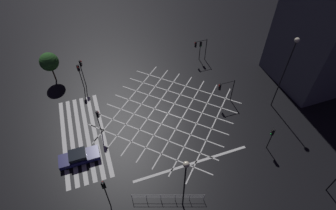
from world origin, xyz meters
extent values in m
plane|color=black|center=(0.00, 0.00, 0.00)|extent=(200.00, 200.00, 0.00)
cube|color=silver|center=(0.00, -8.56, 0.00)|extent=(13.37, 0.50, 0.01)
cube|color=silver|center=(0.00, -9.46, 0.00)|extent=(13.37, 0.50, 0.01)
cube|color=silver|center=(0.00, -10.36, 0.00)|extent=(13.37, 0.50, 0.01)
cube|color=silver|center=(0.00, -11.26, 0.00)|extent=(13.37, 0.50, 0.01)
cube|color=silver|center=(0.00, -12.16, 0.00)|extent=(13.37, 0.50, 0.01)
cube|color=silver|center=(0.00, -13.06, 0.00)|extent=(13.37, 0.50, 0.01)
cube|color=silver|center=(4.20, -4.20, 0.00)|extent=(11.66, 11.66, 0.01)
cube|color=silver|center=(-4.20, -4.20, 0.00)|extent=(11.66, 11.66, 0.01)
cube|color=silver|center=(2.80, -2.80, 0.00)|extent=(11.66, 11.66, 0.01)
cube|color=silver|center=(-2.80, -2.80, 0.00)|extent=(11.66, 11.66, 0.01)
cube|color=silver|center=(1.40, -1.40, 0.00)|extent=(11.66, 11.66, 0.01)
cube|color=silver|center=(-1.40, -1.40, 0.00)|extent=(11.66, 11.66, 0.01)
cube|color=silver|center=(0.00, 0.00, 0.00)|extent=(11.66, 11.66, 0.01)
cube|color=silver|center=(0.00, 0.00, 0.00)|extent=(11.66, 11.66, 0.01)
cube|color=silver|center=(-1.40, 1.40, 0.00)|extent=(11.66, 11.66, 0.01)
cube|color=silver|center=(1.40, 1.40, 0.00)|extent=(11.66, 11.66, 0.01)
cube|color=silver|center=(-2.80, 2.80, 0.00)|extent=(11.66, 11.66, 0.01)
cube|color=silver|center=(2.80, 2.80, 0.00)|extent=(11.66, 11.66, 0.01)
cube|color=silver|center=(-4.20, 4.20, 0.00)|extent=(11.66, 11.66, 0.01)
cube|color=silver|center=(4.20, 4.20, 0.00)|extent=(11.66, 11.66, 0.01)
cube|color=silver|center=(7.93, 0.00, 0.00)|extent=(0.30, 13.37, 0.01)
cube|color=beige|center=(-5.03, 29.84, 2.00)|extent=(0.06, 1.40, 1.80)
cube|color=beige|center=(-5.03, 26.15, 2.00)|extent=(0.06, 1.40, 1.80)
cube|color=beige|center=(-5.03, 22.47, 2.00)|extent=(0.06, 1.40, 1.80)
cube|color=black|center=(-5.03, 18.79, 2.00)|extent=(0.06, 1.40, 1.80)
cube|color=beige|center=(-5.03, 26.15, 5.31)|extent=(0.06, 1.40, 1.80)
cube|color=beige|center=(-5.03, 22.47, 5.31)|extent=(0.06, 1.40, 1.80)
cube|color=black|center=(-5.03, 18.79, 5.31)|extent=(0.06, 1.40, 1.80)
cube|color=beige|center=(-5.03, 26.15, 8.61)|extent=(0.06, 1.40, 1.80)
cube|color=black|center=(-5.03, 22.47, 8.61)|extent=(0.06, 1.40, 1.80)
cube|color=beige|center=(-5.03, 18.79, 8.61)|extent=(0.06, 1.40, 1.80)
cylinder|color=black|center=(0.47, 8.85, 1.79)|extent=(0.11, 0.11, 3.57)
cylinder|color=black|center=(0.47, 7.82, 3.42)|extent=(0.09, 2.07, 0.09)
cube|color=black|center=(0.47, 6.78, 2.97)|extent=(0.28, 0.16, 0.90)
sphere|color=red|center=(0.47, 6.67, 3.27)|extent=(0.18, 0.18, 0.18)
sphere|color=black|center=(0.47, 6.67, 2.97)|extent=(0.18, 0.18, 0.18)
sphere|color=black|center=(0.47, 6.67, 2.67)|extent=(0.18, 0.18, 0.18)
cube|color=black|center=(0.47, 6.87, 2.97)|extent=(0.36, 0.02, 0.98)
cylinder|color=black|center=(9.67, -9.32, 2.24)|extent=(0.11, 0.11, 4.48)
cube|color=black|center=(9.53, -9.32, 3.98)|extent=(0.16, 0.28, 0.90)
sphere|color=red|center=(9.42, -9.32, 4.28)|extent=(0.18, 0.18, 0.18)
sphere|color=black|center=(9.42, -9.32, 3.98)|extent=(0.18, 0.18, 0.18)
sphere|color=black|center=(9.42, -9.32, 3.68)|extent=(0.18, 0.18, 0.18)
cube|color=black|center=(9.62, -9.32, 3.98)|extent=(0.02, 0.36, 0.98)
cylinder|color=black|center=(-9.54, 8.69, 1.73)|extent=(0.11, 0.11, 3.45)
cube|color=black|center=(-9.41, 8.69, 2.95)|extent=(0.16, 0.28, 0.90)
sphere|color=black|center=(-9.29, 8.69, 3.25)|extent=(0.18, 0.18, 0.18)
sphere|color=black|center=(-9.29, 8.69, 2.95)|extent=(0.18, 0.18, 0.18)
sphere|color=green|center=(-9.29, 8.69, 2.65)|extent=(0.18, 0.18, 0.18)
cube|color=black|center=(-9.50, 8.69, 2.95)|extent=(0.02, 0.36, 0.98)
cylinder|color=black|center=(-9.13, -9.35, 2.20)|extent=(0.11, 0.11, 4.40)
cube|color=black|center=(-9.13, -9.21, 3.90)|extent=(0.28, 0.16, 0.90)
sphere|color=red|center=(-9.13, -9.10, 4.20)|extent=(0.18, 0.18, 0.18)
sphere|color=black|center=(-9.13, -9.10, 3.90)|extent=(0.18, 0.18, 0.18)
sphere|color=black|center=(-9.13, -9.10, 3.60)|extent=(0.18, 0.18, 0.18)
cube|color=black|center=(-9.13, -9.30, 3.90)|extent=(0.36, 0.02, 0.98)
cylinder|color=black|center=(8.85, 8.95, 1.71)|extent=(0.11, 0.11, 3.42)
cube|color=black|center=(8.85, 8.81, 2.92)|extent=(0.28, 0.16, 0.90)
sphere|color=black|center=(8.85, 8.70, 3.22)|extent=(0.18, 0.18, 0.18)
sphere|color=black|center=(8.85, 8.70, 2.92)|extent=(0.18, 0.18, 0.18)
sphere|color=green|center=(8.85, 8.70, 2.62)|extent=(0.18, 0.18, 0.18)
cube|color=black|center=(8.85, 8.90, 2.92)|extent=(0.36, 0.02, 0.98)
cylinder|color=black|center=(-8.60, -9.66, 2.08)|extent=(0.11, 0.11, 4.16)
cube|color=black|center=(-8.47, -9.66, 3.66)|extent=(0.16, 0.28, 0.90)
sphere|color=red|center=(-8.36, -9.66, 3.96)|extent=(0.18, 0.18, 0.18)
sphere|color=black|center=(-8.36, -9.66, 3.66)|extent=(0.18, 0.18, 0.18)
sphere|color=black|center=(-8.36, -9.66, 3.36)|extent=(0.18, 0.18, 0.18)
cube|color=black|center=(-8.56, -9.66, 3.66)|extent=(0.02, 0.36, 0.98)
cylinder|color=black|center=(0.37, -8.66, 1.91)|extent=(0.11, 0.11, 3.82)
cube|color=black|center=(0.37, -8.52, 3.32)|extent=(0.28, 0.16, 0.90)
sphere|color=red|center=(0.37, -8.41, 3.62)|extent=(0.18, 0.18, 0.18)
sphere|color=black|center=(0.37, -8.41, 3.32)|extent=(0.18, 0.18, 0.18)
sphere|color=black|center=(0.37, -8.41, 3.02)|extent=(0.18, 0.18, 0.18)
cube|color=black|center=(0.37, -8.61, 3.32)|extent=(0.36, 0.02, 0.98)
cylinder|color=black|center=(-9.25, 9.56, 1.88)|extent=(0.11, 0.11, 3.77)
cylinder|color=black|center=(-9.25, 8.63, 3.62)|extent=(0.09, 1.86, 0.09)
cube|color=black|center=(-9.25, 7.70, 3.17)|extent=(0.28, 0.16, 0.90)
sphere|color=red|center=(-9.25, 7.59, 3.47)|extent=(0.18, 0.18, 0.18)
sphere|color=black|center=(-9.25, 7.59, 3.17)|extent=(0.18, 0.18, 0.18)
sphere|color=black|center=(-9.25, 7.59, 2.87)|extent=(0.18, 0.18, 0.18)
cube|color=black|center=(-9.25, 7.79, 3.17)|extent=(0.36, 0.02, 0.98)
cylinder|color=black|center=(11.89, -2.70, 3.58)|extent=(0.14, 0.14, 7.16)
sphere|color=#F4EAC6|center=(11.89, -2.70, 7.32)|extent=(0.53, 0.53, 0.53)
cylinder|color=black|center=(3.16, 13.55, 4.89)|extent=(0.14, 0.14, 9.77)
sphere|color=#F4EAC6|center=(3.16, 13.55, 9.94)|extent=(0.56, 0.56, 0.56)
cylinder|color=brown|center=(-11.79, -13.36, 1.18)|extent=(0.20, 0.20, 2.36)
sphere|color=#285B23|center=(-11.79, -13.36, 3.34)|extent=(2.60, 2.60, 2.60)
cube|color=#191951|center=(3.34, -11.53, 0.46)|extent=(1.76, 4.36, 0.54)
cube|color=black|center=(3.34, -11.64, 0.97)|extent=(1.55, 1.83, 0.49)
sphere|color=white|center=(2.80, -9.40, 0.40)|extent=(0.16, 0.16, 0.16)
sphere|color=white|center=(3.89, -9.40, 0.40)|extent=(0.16, 0.16, 0.16)
cylinder|color=black|center=(2.58, -10.18, 0.32)|extent=(0.20, 0.64, 0.64)
cylinder|color=black|center=(4.10, -10.18, 0.32)|extent=(0.20, 0.64, 0.64)
cylinder|color=black|center=(2.58, -12.88, 0.32)|extent=(0.20, 0.64, 0.64)
cylinder|color=black|center=(4.10, -12.88, 0.32)|extent=(0.20, 0.64, 0.64)
cylinder|color=#B7B7BC|center=(9.77, -7.19, 0.53)|extent=(0.05, 0.05, 1.05)
cylinder|color=#B7B7BC|center=(10.24, -5.86, 0.53)|extent=(0.05, 0.05, 1.05)
cylinder|color=#B7B7BC|center=(10.71, -4.53, 0.53)|extent=(0.05, 0.05, 1.05)
cylinder|color=#B7B7BC|center=(11.18, -3.20, 0.53)|extent=(0.05, 0.05, 1.05)
cylinder|color=#B7B7BC|center=(11.65, -1.87, 0.53)|extent=(0.05, 0.05, 1.05)
cylinder|color=#B7B7BC|center=(12.12, -0.55, 0.53)|extent=(0.05, 0.05, 1.05)
cylinder|color=#B7B7BC|center=(10.94, -3.87, 1.01)|extent=(2.38, 6.65, 0.04)
cylinder|color=#B7B7BC|center=(10.94, -3.87, 0.58)|extent=(2.38, 6.65, 0.04)
camera|label=1|loc=(21.72, -7.67, 25.06)|focal=28.00mm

